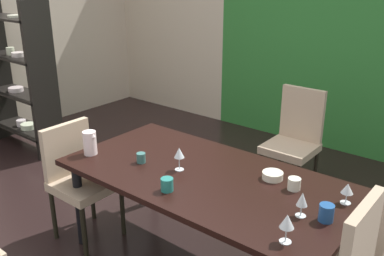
% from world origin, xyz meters
% --- Properties ---
extents(ground_plane, '(5.97, 5.21, 0.02)m').
position_xyz_m(ground_plane, '(0.00, 0.00, -0.01)').
color(ground_plane, black).
extents(back_panel_interior, '(1.98, 0.10, 2.63)m').
position_xyz_m(back_panel_interior, '(-2.00, 2.56, 1.31)').
color(back_panel_interior, beige).
rests_on(back_panel_interior, ground_plane).
extents(garden_window_panel, '(4.00, 0.10, 2.63)m').
position_xyz_m(garden_window_panel, '(0.99, 2.56, 1.31)').
color(garden_window_panel, '#2D752E').
rests_on(garden_window_panel, ground_plane).
extents(dining_table, '(2.01, 1.01, 0.72)m').
position_xyz_m(dining_table, '(0.71, -0.12, 0.65)').
color(dining_table, black).
rests_on(dining_table, ground_plane).
extents(chair_head_far, '(0.44, 0.45, 1.00)m').
position_xyz_m(chair_head_far, '(0.69, 1.28, 0.56)').
color(chair_head_far, tan).
rests_on(chair_head_far, ground_plane).
extents(chair_left_near, '(0.45, 0.44, 0.92)m').
position_xyz_m(chair_left_near, '(-0.29, -0.44, 0.53)').
color(chair_left_near, tan).
rests_on(chair_left_near, ground_plane).
extents(chair_right_far, '(0.44, 0.44, 1.03)m').
position_xyz_m(chair_right_far, '(1.72, 0.19, 0.56)').
color(chair_right_far, tan).
rests_on(chair_right_far, ground_plane).
extents(display_shelf, '(1.04, 0.34, 1.74)m').
position_xyz_m(display_shelf, '(-2.32, 0.29, 0.86)').
color(display_shelf, black).
rests_on(display_shelf, ground_plane).
extents(wine_glass_near_shelf, '(0.07, 0.07, 0.17)m').
position_xyz_m(wine_glass_near_shelf, '(0.52, -0.18, 0.85)').
color(wine_glass_near_shelf, silver).
rests_on(wine_glass_near_shelf, dining_table).
extents(wine_glass_corner, '(0.08, 0.08, 0.16)m').
position_xyz_m(wine_glass_corner, '(1.48, -0.48, 0.84)').
color(wine_glass_corner, silver).
rests_on(wine_glass_corner, dining_table).
extents(wine_glass_center, '(0.06, 0.06, 0.15)m').
position_xyz_m(wine_glass_center, '(1.44, -0.20, 0.83)').
color(wine_glass_center, silver).
rests_on(wine_glass_center, dining_table).
extents(wine_glass_left, '(0.07, 0.07, 0.13)m').
position_xyz_m(wine_glass_left, '(1.58, 0.10, 0.82)').
color(wine_glass_left, silver).
rests_on(wine_glass_left, dining_table).
extents(serving_bowl_front, '(0.14, 0.14, 0.05)m').
position_xyz_m(serving_bowl_front, '(1.09, 0.10, 0.75)').
color(serving_bowl_front, beige).
rests_on(serving_bowl_front, dining_table).
extents(cup_near_window, '(0.08, 0.08, 0.09)m').
position_xyz_m(cup_near_window, '(0.65, -0.46, 0.77)').
color(cup_near_window, '#23766D').
rests_on(cup_near_window, dining_table).
extents(cup_rear, '(0.08, 0.08, 0.08)m').
position_xyz_m(cup_rear, '(1.26, 0.06, 0.76)').
color(cup_rear, silver).
rests_on(cup_rear, dining_table).
extents(cup_west, '(0.08, 0.08, 0.10)m').
position_xyz_m(cup_west, '(1.56, -0.16, 0.77)').
color(cup_west, '#204C8B').
rests_on(cup_west, dining_table).
extents(cup_right, '(0.06, 0.06, 0.07)m').
position_xyz_m(cup_right, '(0.23, -0.26, 0.76)').
color(cup_right, '#366862').
rests_on(cup_right, dining_table).
extents(pitcher_east, '(0.11, 0.10, 0.18)m').
position_xyz_m(pitcher_east, '(-0.17, -0.40, 0.81)').
color(pitcher_east, white).
rests_on(pitcher_east, dining_table).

